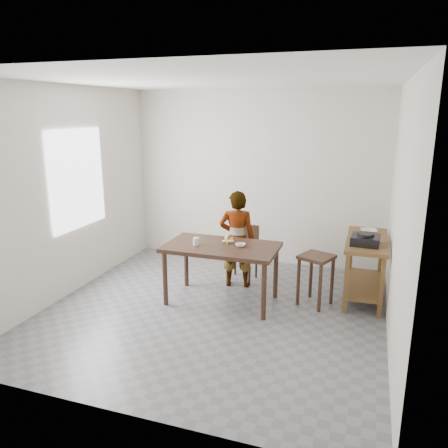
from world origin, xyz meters
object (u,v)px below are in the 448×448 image
(child, at_px, (237,239))
(dining_table, at_px, (221,274))
(prep_counter, at_px, (365,268))
(stool, at_px, (315,280))
(dining_chair, at_px, (242,254))

(child, bearing_deg, dining_table, 74.83)
(dining_table, relative_size, prep_counter, 1.17)
(dining_table, distance_m, child, 0.64)
(dining_table, xyz_separation_m, child, (0.03, 0.56, 0.30))
(prep_counter, distance_m, stool, 0.71)
(child, bearing_deg, stool, 154.22)
(prep_counter, bearing_deg, dining_table, -157.85)
(dining_table, height_order, dining_chair, dining_chair)
(prep_counter, bearing_deg, dining_chair, 177.47)
(dining_table, bearing_deg, prep_counter, 22.15)
(dining_chair, bearing_deg, stool, -21.53)
(stool, bearing_deg, child, 166.12)
(prep_counter, bearing_deg, child, -175.28)
(dining_table, bearing_deg, stool, 14.04)
(dining_chair, relative_size, stool, 1.21)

